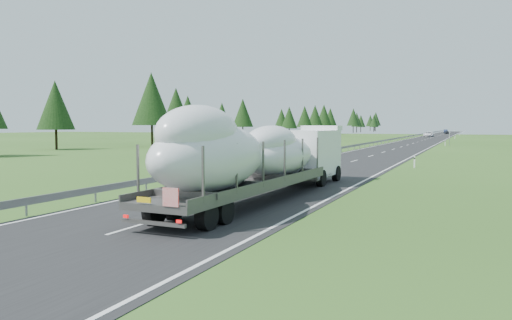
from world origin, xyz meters
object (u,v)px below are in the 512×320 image
at_px(highway_sign, 450,136).
at_px(boat_truck, 259,154).
at_px(distant_car_blue, 446,131).
at_px(distant_van, 428,134).
at_px(distant_car_dark, 447,132).

distance_m(highway_sign, boat_truck, 72.81).
xyz_separation_m(highway_sign, distant_car_blue, (-8.42, 161.51, -1.01)).
bearing_deg(distant_van, highway_sign, -83.60).
relative_size(highway_sign, distant_car_dark, 0.61).
height_order(distant_van, distant_car_dark, distant_van).
relative_size(boat_truck, distant_van, 3.21).
relative_size(distant_van, distant_car_dark, 1.43).
relative_size(highway_sign, distant_van, 0.43).
bearing_deg(distant_car_dark, boat_truck, -95.64).
bearing_deg(boat_truck, distant_car_blue, 90.72).
distance_m(highway_sign, distant_car_dark, 127.86).
distance_m(boat_truck, distant_car_blue, 234.13).
distance_m(boat_truck, distant_van, 142.93).
xyz_separation_m(distant_car_dark, distant_car_blue, (-2.05, 33.82, 0.07)).
xyz_separation_m(highway_sign, boat_truck, (-5.49, -72.60, 0.47)).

